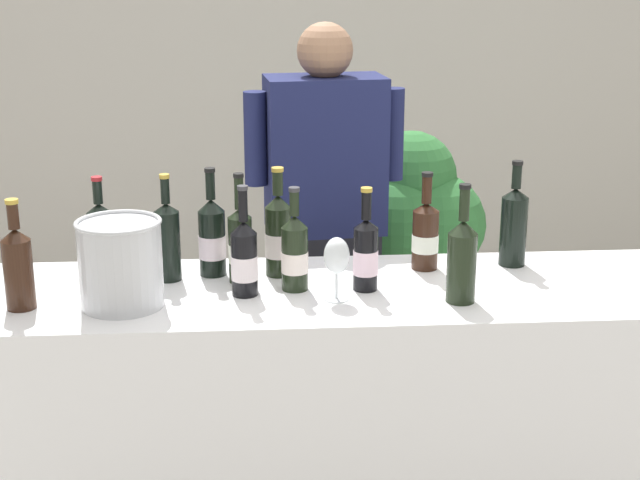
# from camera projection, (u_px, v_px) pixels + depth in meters

# --- Properties ---
(wall_back) EXTENTS (8.00, 0.10, 2.80)m
(wall_back) POSITION_uv_depth(u_px,v_px,m) (293.00, 50.00, 5.12)
(wall_back) COLOR beige
(wall_back) RESTS_ON ground_plane
(counter) EXTENTS (2.25, 0.61, 0.96)m
(counter) POSITION_uv_depth(u_px,v_px,m) (331.00, 433.00, 2.91)
(counter) COLOR white
(counter) RESTS_ON ground_plane
(wine_bottle_0) EXTENTS (0.08, 0.08, 0.34)m
(wine_bottle_0) POSITION_uv_depth(u_px,v_px,m) (212.00, 237.00, 2.85)
(wine_bottle_0) COLOR black
(wine_bottle_0) RESTS_ON counter
(wine_bottle_1) EXTENTS (0.08, 0.08, 0.31)m
(wine_bottle_1) POSITION_uv_depth(u_px,v_px,m) (18.00, 266.00, 2.58)
(wine_bottle_1) COLOR black
(wine_bottle_1) RESTS_ON counter
(wine_bottle_2) EXTENTS (0.07, 0.07, 0.33)m
(wine_bottle_2) POSITION_uv_depth(u_px,v_px,m) (240.00, 244.00, 2.79)
(wine_bottle_2) COLOR black
(wine_bottle_2) RESTS_ON counter
(wine_bottle_3) EXTENTS (0.07, 0.07, 0.31)m
(wine_bottle_3) POSITION_uv_depth(u_px,v_px,m) (366.00, 254.00, 2.73)
(wine_bottle_3) COLOR black
(wine_bottle_3) RESTS_ON counter
(wine_bottle_4) EXTENTS (0.08, 0.08, 0.34)m
(wine_bottle_4) POSITION_uv_depth(u_px,v_px,m) (462.00, 258.00, 2.63)
(wine_bottle_4) COLOR black
(wine_bottle_4) RESTS_ON counter
(wine_bottle_5) EXTENTS (0.08, 0.08, 0.33)m
(wine_bottle_5) POSITION_uv_depth(u_px,v_px,m) (244.00, 258.00, 2.68)
(wine_bottle_5) COLOR black
(wine_bottle_5) RESTS_ON counter
(wine_bottle_6) EXTENTS (0.08, 0.08, 0.33)m
(wine_bottle_6) POSITION_uv_depth(u_px,v_px,m) (167.00, 240.00, 2.80)
(wine_bottle_6) COLOR black
(wine_bottle_6) RESTS_ON counter
(wine_bottle_7) EXTENTS (0.08, 0.08, 0.32)m
(wine_bottle_7) POSITION_uv_depth(u_px,v_px,m) (101.00, 241.00, 2.81)
(wine_bottle_7) COLOR black
(wine_bottle_7) RESTS_ON counter
(wine_bottle_8) EXTENTS (0.08, 0.08, 0.34)m
(wine_bottle_8) POSITION_uv_depth(u_px,v_px,m) (278.00, 235.00, 2.85)
(wine_bottle_8) COLOR black
(wine_bottle_8) RESTS_ON counter
(wine_bottle_9) EXTENTS (0.08, 0.08, 0.34)m
(wine_bottle_9) POSITION_uv_depth(u_px,v_px,m) (514.00, 225.00, 2.94)
(wine_bottle_9) COLOR black
(wine_bottle_9) RESTS_ON counter
(wine_bottle_10) EXTENTS (0.08, 0.08, 0.31)m
(wine_bottle_10) POSITION_uv_depth(u_px,v_px,m) (295.00, 253.00, 2.72)
(wine_bottle_10) COLOR black
(wine_bottle_10) RESTS_ON counter
(wine_bottle_11) EXTENTS (0.08, 0.08, 0.31)m
(wine_bottle_11) POSITION_uv_depth(u_px,v_px,m) (425.00, 235.00, 2.91)
(wine_bottle_11) COLOR black
(wine_bottle_11) RESTS_ON counter
(wine_glass) EXTENTS (0.07, 0.07, 0.19)m
(wine_glass) POSITION_uv_depth(u_px,v_px,m) (337.00, 258.00, 2.64)
(wine_glass) COLOR silver
(wine_glass) RESTS_ON counter
(ice_bucket) EXTENTS (0.24, 0.24, 0.25)m
(ice_bucket) POSITION_uv_depth(u_px,v_px,m) (121.00, 263.00, 2.60)
(ice_bucket) COLOR silver
(ice_bucket) RESTS_ON counter
(person_server) EXTENTS (0.57, 0.28, 1.68)m
(person_server) POSITION_uv_depth(u_px,v_px,m) (325.00, 260.00, 3.45)
(person_server) COLOR black
(person_server) RESTS_ON ground_plane
(potted_shrub) EXTENTS (0.57, 0.50, 1.22)m
(potted_shrub) POSITION_uv_depth(u_px,v_px,m) (412.00, 231.00, 3.87)
(potted_shrub) COLOR brown
(potted_shrub) RESTS_ON ground_plane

